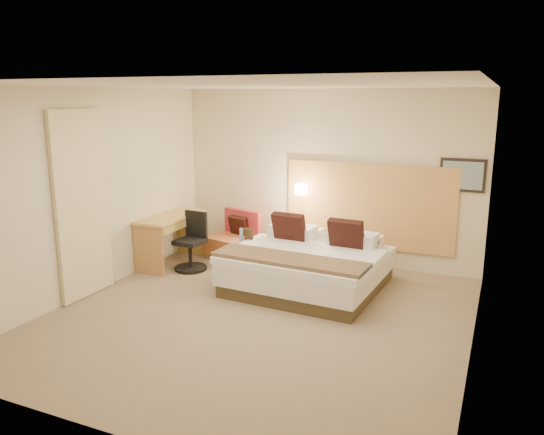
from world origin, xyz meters
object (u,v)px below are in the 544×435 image
at_px(desk, 171,226).
at_px(desk_chair, 192,246).
at_px(bed, 309,265).
at_px(lounge_chair, 235,239).
at_px(side_table, 245,256).

height_order(desk, desk_chair, desk_chair).
relative_size(bed, desk, 1.65).
bearing_deg(lounge_chair, desk_chair, -111.43).
bearing_deg(lounge_chair, desk, -136.56).
relative_size(bed, desk_chair, 2.37).
bearing_deg(side_table, lounge_chair, 126.66).
bearing_deg(bed, desk_chair, 179.53).
bearing_deg(desk, lounge_chair, 43.44).
xyz_separation_m(side_table, desk, (-1.28, 0.02, 0.32)).
height_order(lounge_chair, side_table, lounge_chair).
bearing_deg(bed, side_table, 174.69).
xyz_separation_m(desk, desk_chair, (0.43, -0.10, -0.25)).
xyz_separation_m(lounge_chair, desk_chair, (-0.32, -0.80, 0.06)).
relative_size(lounge_chair, side_table, 1.65).
height_order(bed, desk, bed).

